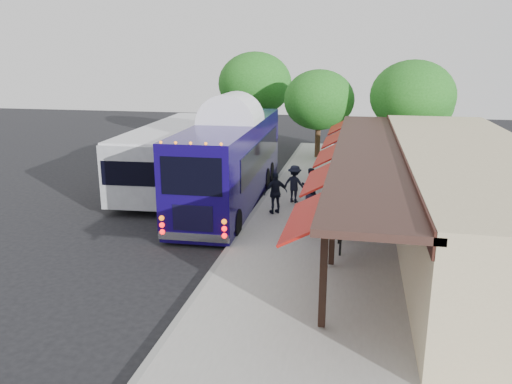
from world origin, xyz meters
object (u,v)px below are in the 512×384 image
Objects in this scene: ped_a at (311,208)px; ped_d at (295,184)px; ped_b at (310,185)px; sign_board at (341,235)px; ped_c at (276,193)px; city_bus at (172,152)px; coach_bus at (232,156)px.

ped_a is 1.02× the size of ped_d.
sign_board is at bearing 89.20° from ped_b.
ped_b is at bearing -153.77° from ped_c.
ped_d is 6.65m from sign_board.
city_bus reaches higher than ped_a.
ped_d is at bearing 93.58° from ped_a.
ped_c is at bearing -38.15° from city_bus.
coach_bus is 3.97m from ped_b.
ped_b is 1.44× the size of sign_board.
city_bus reaches higher than ped_b.
ped_c is at bearing -40.50° from coach_bus.
ped_d is at bearing -23.71° from city_bus.
ped_a is at bearing -43.95° from coach_bus.
ped_c reaches higher than sign_board.
sign_board is (1.25, -2.49, -0.14)m from ped_a.
city_bus is 12.95m from sign_board.
coach_bus is 7.32× the size of ped_d.
ped_c is at bearing 140.48° from sign_board.
ped_b is 0.88× the size of ped_c.
city_bus is 6.77× the size of ped_a.
ped_a is at bearing -41.09° from city_bus.
city_bus is 7.53× the size of ped_b.
ped_a is at bearing 132.56° from sign_board.
ped_a is 0.98× the size of ped_c.
ped_c reaches higher than ped_d.
ped_b is (3.76, 0.12, -1.25)m from coach_bus.
city_bus is 7.56m from ped_d.
sign_board is at bearing 92.21° from ped_c.
coach_bus is at bearing 15.70° from ped_d.
ped_a reaches higher than ped_b.
ped_b reaches higher than sign_board.
city_bus reaches higher than sign_board.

